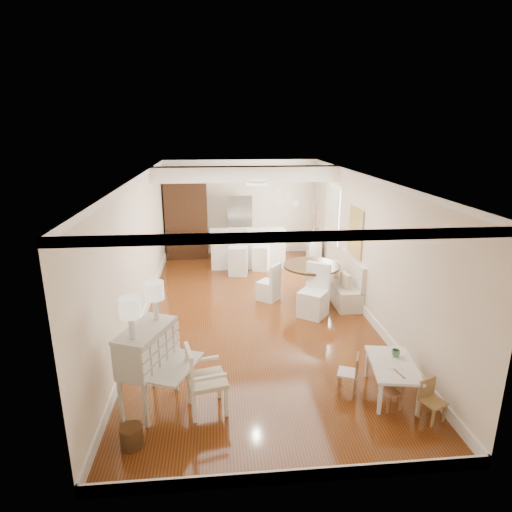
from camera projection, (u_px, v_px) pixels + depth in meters
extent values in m
plane|color=brown|center=(254.00, 312.00, 8.90)|extent=(9.00, 9.00, 0.00)
cube|color=white|center=(254.00, 176.00, 8.09)|extent=(4.50, 9.00, 0.04)
cube|color=silver|center=(241.00, 207.00, 12.79)|extent=(4.50, 0.04, 2.80)
cube|color=silver|center=(295.00, 370.00, 4.21)|extent=(4.50, 0.04, 2.80)
cube|color=silver|center=(139.00, 250.00, 8.30)|extent=(0.04, 9.00, 2.80)
cube|color=silver|center=(364.00, 245.00, 8.70)|extent=(0.04, 9.00, 2.80)
cube|color=white|center=(246.00, 174.00, 10.24)|extent=(4.50, 0.45, 0.36)
cube|color=tan|center=(355.00, 232.00, 9.13)|extent=(0.04, 0.84, 1.04)
cube|color=white|center=(332.00, 215.00, 10.94)|extent=(0.04, 1.10, 1.40)
cylinder|color=#381E11|center=(200.00, 193.00, 12.53)|extent=(0.30, 0.03, 0.30)
cylinder|color=white|center=(257.00, 182.00, 7.63)|extent=(0.36, 0.36, 0.08)
cube|color=beige|center=(148.00, 368.00, 5.76)|extent=(1.20, 1.21, 1.18)
cube|color=white|center=(207.00, 379.00, 5.70)|extent=(0.65, 0.65, 0.95)
cylinder|color=#4D3018|center=(131.00, 437.00, 5.12)|extent=(0.32, 0.32, 0.28)
cube|color=white|center=(391.00, 379.00, 6.09)|extent=(0.76, 1.09, 0.50)
cube|color=#966444|center=(391.00, 391.00, 5.80)|extent=(0.30, 0.30, 0.52)
cube|color=#9B7046|center=(348.00, 372.00, 6.18)|extent=(0.37, 0.37, 0.59)
cube|color=#A07C49|center=(433.00, 401.00, 5.55)|extent=(0.36, 0.36, 0.56)
cube|color=silver|center=(342.00, 279.00, 9.41)|extent=(0.52, 1.60, 0.98)
cylinder|color=#452C16|center=(311.00, 283.00, 9.37)|extent=(1.43, 1.43, 0.84)
cube|color=white|center=(314.00, 291.00, 8.59)|extent=(0.72, 0.72, 1.07)
cube|color=white|center=(268.00, 282.00, 9.45)|extent=(0.57, 0.57, 0.84)
cube|color=white|center=(248.00, 248.00, 11.72)|extent=(2.05, 0.65, 1.03)
cube|color=white|center=(238.00, 252.00, 11.04)|extent=(0.53, 0.53, 1.19)
cube|color=white|center=(261.00, 251.00, 11.43)|extent=(0.53, 0.53, 1.05)
cube|color=#381E11|center=(187.00, 219.00, 12.41)|extent=(1.20, 0.60, 2.30)
imported|color=silver|center=(252.00, 226.00, 12.62)|extent=(0.75, 0.65, 1.80)
cube|color=silver|center=(314.00, 249.00, 12.15)|extent=(0.42, 0.81, 0.74)
imported|color=#54905C|center=(396.00, 353.00, 6.20)|extent=(0.12, 0.12, 0.10)
imported|color=white|center=(313.00, 233.00, 12.04)|extent=(0.21, 0.21, 0.20)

